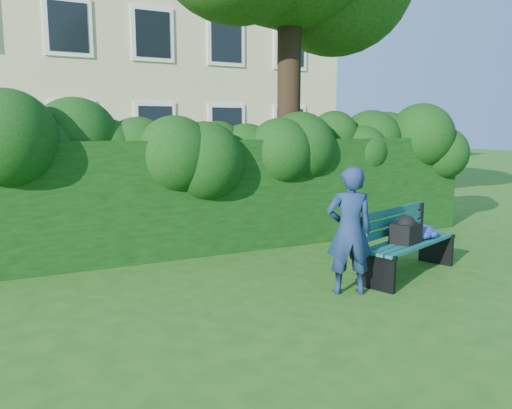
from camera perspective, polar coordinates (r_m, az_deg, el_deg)
name	(u,v)px	position (r m, az deg, el deg)	size (l,w,h in m)	color
ground	(277,284)	(6.46, 2.41, -9.08)	(80.00, 80.00, 0.00)	#205016
apartment_building	(89,16)	(20.01, -18.54, 19.79)	(16.00, 8.08, 12.00)	#C7C086
hedge	(212,195)	(8.22, -5.00, 1.14)	(10.00, 1.00, 1.80)	black
park_bench	(409,238)	(7.08, 17.07, -3.65)	(1.87, 1.13, 0.89)	#0D413C
man_reading	(349,231)	(6.03, 10.63, -2.97)	(0.56, 0.37, 1.53)	navy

